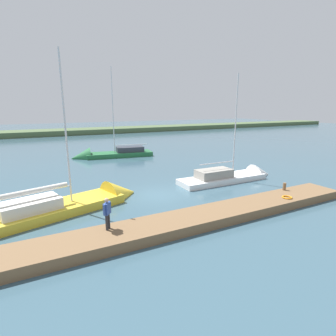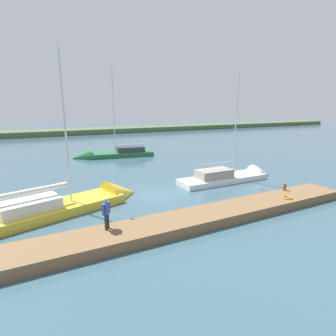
# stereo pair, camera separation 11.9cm
# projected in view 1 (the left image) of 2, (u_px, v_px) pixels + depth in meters

# --- Properties ---
(ground_plane) EXTENTS (200.00, 200.00, 0.00)m
(ground_plane) POSITION_uv_depth(u_px,v_px,m) (159.00, 195.00, 19.99)
(ground_plane) COLOR #385666
(far_shoreline) EXTENTS (180.00, 8.00, 2.40)m
(far_shoreline) POSITION_uv_depth(u_px,v_px,m) (69.00, 134.00, 63.91)
(far_shoreline) COLOR #4C603D
(far_shoreline) RESTS_ON ground_plane
(dock_pier) EXTENTS (22.78, 2.33, 0.56)m
(dock_pier) POSITION_uv_depth(u_px,v_px,m) (200.00, 218.00, 15.14)
(dock_pier) COLOR brown
(dock_pier) RESTS_ON ground_plane
(mooring_post_near) EXTENTS (0.23, 0.23, 0.55)m
(mooring_post_near) POSITION_uv_depth(u_px,v_px,m) (284.00, 186.00, 19.29)
(mooring_post_near) COLOR brown
(mooring_post_near) RESTS_ON dock_pier
(life_ring_buoy) EXTENTS (0.66, 0.66, 0.10)m
(life_ring_buoy) POSITION_uv_depth(u_px,v_px,m) (287.00, 197.00, 17.66)
(life_ring_buoy) COLOR orange
(life_ring_buoy) RESTS_ON dock_pier
(sailboat_behind_pier) EXTENTS (9.89, 2.32, 10.41)m
(sailboat_behind_pier) POSITION_uv_depth(u_px,v_px,m) (235.00, 178.00, 24.20)
(sailboat_behind_pier) COLOR white
(sailboat_behind_pier) RESTS_ON ground_plane
(sailboat_far_left) EXTENTS (10.69, 4.19, 12.64)m
(sailboat_far_left) POSITION_uv_depth(u_px,v_px,m) (106.00, 156.00, 34.84)
(sailboat_far_left) COLOR #236638
(sailboat_far_left) RESTS_ON ground_plane
(sailboat_near_dock) EXTENTS (10.44, 5.24, 11.04)m
(sailboat_near_dock) POSITION_uv_depth(u_px,v_px,m) (81.00, 204.00, 17.57)
(sailboat_near_dock) COLOR gold
(sailboat_near_dock) RESTS_ON ground_plane
(person_on_dock) EXTENTS (0.45, 0.50, 1.64)m
(person_on_dock) POSITION_uv_depth(u_px,v_px,m) (107.00, 212.00, 12.96)
(person_on_dock) COLOR #28282D
(person_on_dock) RESTS_ON dock_pier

